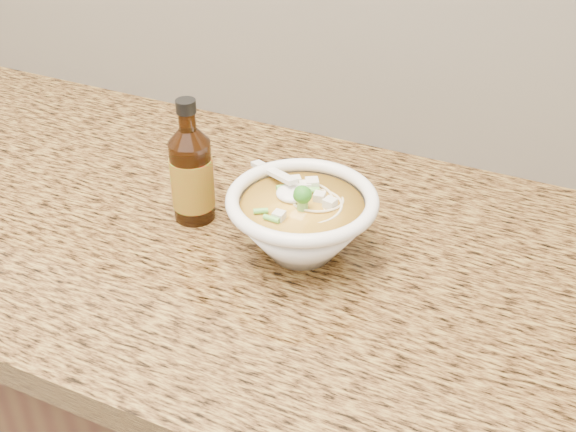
% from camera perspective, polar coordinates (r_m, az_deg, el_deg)
% --- Properties ---
extents(cabinet, '(4.00, 0.65, 0.86)m').
position_cam_1_polar(cabinet, '(1.40, -8.93, -15.32)').
color(cabinet, '#351B10').
rests_on(cabinet, ground).
extents(counter_slab, '(4.00, 0.68, 0.04)m').
position_cam_1_polar(counter_slab, '(1.10, -10.98, 0.19)').
color(counter_slab, olive).
rests_on(counter_slab, cabinet).
extents(soup_bowl, '(0.21, 0.20, 0.11)m').
position_cam_1_polar(soup_bowl, '(0.94, 1.09, -0.52)').
color(soup_bowl, white).
rests_on(soup_bowl, counter_slab).
extents(hot_sauce_bottle, '(0.08, 0.08, 0.18)m').
position_cam_1_polar(hot_sauce_bottle, '(1.01, -7.61, 3.21)').
color(hot_sauce_bottle, black).
rests_on(hot_sauce_bottle, counter_slab).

